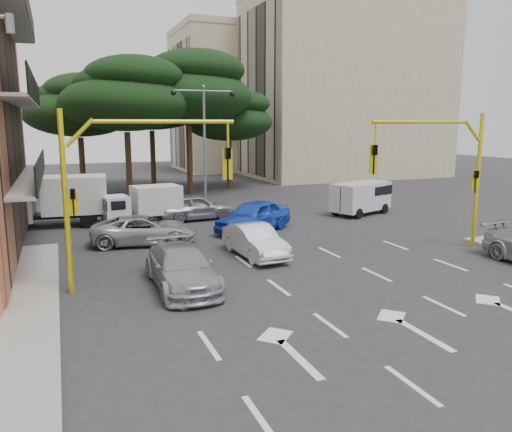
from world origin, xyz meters
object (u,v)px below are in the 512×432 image
at_px(car_silver_cross_b, 195,207).
at_px(box_truck_a, 56,201).
at_px(street_lamp_center, 204,125).
at_px(signal_mast_right, 447,163).
at_px(car_silver_cross_a, 144,230).
at_px(car_white_hatch, 255,241).
at_px(car_silver_wagon, 182,268).
at_px(box_truck_b, 143,205).
at_px(car_blue_compact, 254,216).
at_px(signal_mast_left, 122,174).
at_px(van_white, 361,198).

bearing_deg(car_silver_cross_b, box_truck_a, 78.47).
bearing_deg(car_silver_cross_b, street_lamp_center, -30.12).
xyz_separation_m(signal_mast_right, car_silver_cross_a, (-12.03, 6.05, -3.21)).
bearing_deg(car_white_hatch, box_truck_a, 124.47).
relative_size(car_silver_wagon, box_truck_a, 0.87).
bearing_deg(box_truck_b, street_lamp_center, -62.24).
bearing_deg(car_silver_cross_b, box_truck_b, 88.33).
xyz_separation_m(street_lamp_center, car_blue_compact, (0.50, -7.27, -4.62)).
height_order(street_lamp_center, car_silver_cross_b, street_lamp_center).
relative_size(signal_mast_left, box_truck_a, 1.08).
bearing_deg(street_lamp_center, car_blue_compact, -86.07).
relative_size(street_lamp_center, box_truck_b, 1.81).
xyz_separation_m(van_white, box_truck_b, (-13.00, 1.88, 0.05)).
bearing_deg(van_white, box_truck_b, -119.05).
bearing_deg(box_truck_b, car_silver_cross_a, 164.53).
bearing_deg(street_lamp_center, signal_mast_left, -115.91).
bearing_deg(car_silver_cross_b, signal_mast_right, -147.02).
relative_size(car_white_hatch, box_truck_b, 0.95).
relative_size(van_white, box_truck_a, 0.72).
bearing_deg(car_silver_cross_b, van_white, -105.30).
distance_m(street_lamp_center, box_truck_b, 7.01).
height_order(car_white_hatch, van_white, van_white).
relative_size(signal_mast_right, car_silver_wagon, 1.25).
distance_m(car_white_hatch, car_blue_compact, 4.94).
bearing_deg(car_silver_cross_b, signal_mast_left, 150.20).
distance_m(car_blue_compact, box_truck_b, 6.50).
relative_size(car_silver_cross_a, car_silver_cross_b, 1.08).
relative_size(car_silver_cross_b, box_truck_a, 0.80).
xyz_separation_m(signal_mast_right, street_lamp_center, (-6.80, 14.01, 1.54)).
xyz_separation_m(car_silver_cross_a, car_silver_cross_b, (3.75, 4.96, 0.09)).
relative_size(signal_mast_left, car_silver_wagon, 1.25).
bearing_deg(car_silver_cross_a, car_silver_cross_b, -26.64).
bearing_deg(street_lamp_center, box_truck_b, -145.25).
bearing_deg(box_truck_b, car_silver_cross_b, -94.69).
height_order(signal_mast_right, car_silver_cross_a, signal_mast_right).
xyz_separation_m(street_lamp_center, box_truck_a, (-9.00, -2.00, -4.06)).
height_order(car_silver_wagon, van_white, van_white).
xyz_separation_m(car_blue_compact, box_truck_a, (-9.50, 5.27, 0.56)).
height_order(signal_mast_left, car_silver_cross_b, signal_mast_left).
height_order(car_silver_cross_a, car_silver_cross_b, car_silver_cross_b).
bearing_deg(box_truck_a, car_silver_cross_a, -143.37).
relative_size(street_lamp_center, car_blue_compact, 1.63).
bearing_deg(box_truck_b, box_truck_a, 69.02).
bearing_deg(car_white_hatch, box_truck_b, 106.73).
bearing_deg(signal_mast_left, van_white, 30.48).
xyz_separation_m(signal_mast_left, box_truck_a, (-2.20, 12.01, -2.52)).
height_order(signal_mast_left, street_lamp_center, street_lamp_center).
xyz_separation_m(car_white_hatch, car_silver_cross_b, (-0.23, 8.89, 0.09)).
relative_size(signal_mast_left, box_truck_b, 1.40).
bearing_deg(box_truck_b, car_white_hatch, -166.62).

